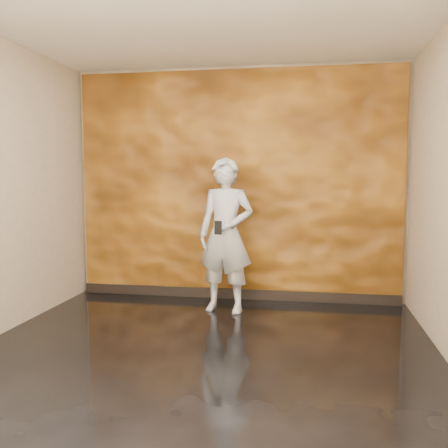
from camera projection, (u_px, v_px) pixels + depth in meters
room at (201, 188)px, 4.10m from camera, size 4.02×4.02×2.81m
feature_wall at (237, 186)px, 6.02m from camera, size 3.90×0.06×2.75m
baseboard at (236, 294)px, 6.11m from camera, size 3.90×0.04×0.12m
man at (226, 235)px, 5.48m from camera, size 0.68×0.50×1.70m
phone at (218, 228)px, 5.23m from camera, size 0.08×0.02×0.15m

